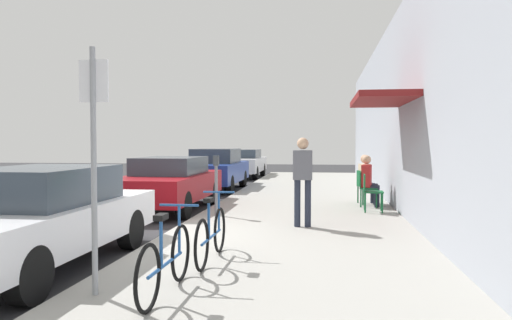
{
  "coord_description": "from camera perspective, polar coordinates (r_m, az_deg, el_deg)",
  "views": [
    {
      "loc": [
        2.77,
        -7.94,
        1.73
      ],
      "look_at": [
        0.48,
        8.57,
        1.12
      ],
      "focal_mm": 33.7,
      "sensor_mm": 36.0,
      "label": 1
    }
  ],
  "objects": [
    {
      "name": "bicycle_0",
      "position": [
        5.24,
        -10.62,
        -11.72
      ],
      "size": [
        0.46,
        1.71,
        0.9
      ],
      "color": "black",
      "rests_on": "sidewalk_slab"
    },
    {
      "name": "parking_meter",
      "position": [
        10.62,
        -4.75,
        -2.46
      ],
      "size": [
        0.12,
        0.1,
        1.32
      ],
      "color": "slate",
      "rests_on": "sidewalk_slab"
    },
    {
      "name": "street_sign",
      "position": [
        5.3,
        -18.7,
        1.03
      ],
      "size": [
        0.32,
        0.06,
        2.6
      ],
      "color": "gray",
      "rests_on": "sidewalk_slab"
    },
    {
      "name": "parked_car_0",
      "position": [
        7.26,
        -24.59,
        -6.12
      ],
      "size": [
        1.8,
        4.4,
        1.38
      ],
      "color": "silver",
      "rests_on": "ground_plane"
    },
    {
      "name": "building_facade",
      "position": [
        10.14,
        18.63,
        5.94
      ],
      "size": [
        1.4,
        32.0,
        4.85
      ],
      "color": "#999EA8",
      "rests_on": "ground_plane"
    },
    {
      "name": "parked_car_3",
      "position": [
        23.66,
        -1.52,
        -0.34
      ],
      "size": [
        1.8,
        4.4,
        1.39
      ],
      "color": "silver",
      "rests_on": "ground_plane"
    },
    {
      "name": "ground_plane",
      "position": [
        8.58,
        -11.26,
        -9.56
      ],
      "size": [
        60.0,
        60.0,
        0.0
      ],
      "primitive_type": "plane",
      "color": "#2D2D30"
    },
    {
      "name": "sidewalk_slab",
      "position": [
        10.09,
        4.88,
        -7.43
      ],
      "size": [
        4.5,
        32.0,
        0.12
      ],
      "primitive_type": "cube",
      "color": "#9E9B93",
      "rests_on": "ground_plane"
    },
    {
      "name": "bicycle_1",
      "position": [
        6.6,
        -5.31,
        -8.81
      ],
      "size": [
        0.46,
        1.71,
        0.9
      ],
      "color": "black",
      "rests_on": "sidewalk_slab"
    },
    {
      "name": "parked_car_2",
      "position": [
        17.55,
        -4.85,
        -1.06
      ],
      "size": [
        1.8,
        4.4,
        1.5
      ],
      "color": "navy",
      "rests_on": "ground_plane"
    },
    {
      "name": "parked_car_1",
      "position": [
        12.44,
        -10.26,
        -2.63
      ],
      "size": [
        1.8,
        4.4,
        1.35
      ],
      "color": "maroon",
      "rests_on": "ground_plane"
    },
    {
      "name": "cafe_chair_2",
      "position": [
        12.92,
        12.76,
        -2.87
      ],
      "size": [
        0.54,
        0.54,
        0.87
      ],
      "color": "#14592D",
      "rests_on": "sidewalk_slab"
    },
    {
      "name": "seated_patron_1",
      "position": [
        12.34,
        13.25,
        -2.2
      ],
      "size": [
        0.48,
        0.43,
        1.29
      ],
      "color": "#232838",
      "rests_on": "sidewalk_slab"
    },
    {
      "name": "pedestrian_standing",
      "position": [
        9.17,
        5.56,
        -1.72
      ],
      "size": [
        0.36,
        0.22,
        1.7
      ],
      "color": "#232838",
      "rests_on": "sidewalk_slab"
    },
    {
      "name": "cafe_chair_1",
      "position": [
        12.37,
        12.97,
        -3.09
      ],
      "size": [
        0.52,
        0.52,
        0.87
      ],
      "color": "#14592D",
      "rests_on": "sidewalk_slab"
    },
    {
      "name": "cafe_chair_0",
      "position": [
        11.45,
        13.37,
        -3.5
      ],
      "size": [
        0.46,
        0.46,
        0.87
      ],
      "color": "#14592D",
      "rests_on": "sidewalk_slab"
    },
    {
      "name": "seated_patron_2",
      "position": [
        12.92,
        13.01,
        -2.01
      ],
      "size": [
        0.5,
        0.45,
        1.29
      ],
      "color": "#232838",
      "rests_on": "sidewalk_slab"
    }
  ]
}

